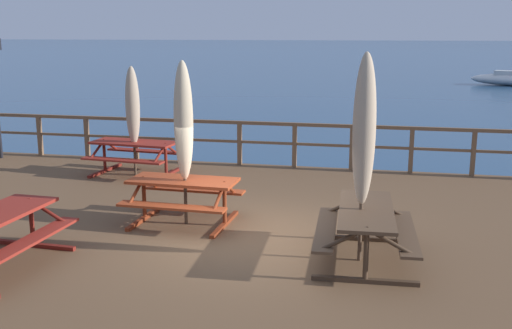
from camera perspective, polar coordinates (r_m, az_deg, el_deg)
name	(u,v)px	position (r m, az deg, el deg)	size (l,w,h in m)	color
ground_plane	(246,282)	(10.03, -0.99, -11.14)	(600.00, 600.00, 0.00)	navy
wooden_deck	(246,259)	(9.87, -1.00, -8.97)	(16.69, 10.50, 0.81)	brown
railing_waterside_far	(295,138)	(14.41, 3.71, 2.57)	(16.49, 0.10, 1.09)	brown
picnic_table_front_left	(134,150)	(13.98, -11.52, 1.33)	(2.05, 1.56, 0.78)	maroon
picnic_table_front_right	(183,191)	(10.28, -6.94, -2.55)	(1.87, 1.45, 0.78)	#993819
picnic_table_mid_centre	(366,223)	(8.68, 10.42, -5.46)	(1.50, 2.08, 0.78)	brown
patio_umbrella_tall_back_right	(133,106)	(13.79, -11.68, 5.44)	(0.32, 0.32, 2.48)	#4C3828
patio_umbrella_tall_back_left	(184,122)	(9.97, -6.92, 4.06)	(0.32, 0.32, 2.77)	#4C3828
patio_umbrella_tall_mid_right	(364,131)	(8.34, 10.27, 3.15)	(0.32, 0.32, 2.96)	#4C3828
sailboat_distant	(511,79)	(50.30, 23.12, 7.51)	(6.20, 3.75, 7.72)	white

